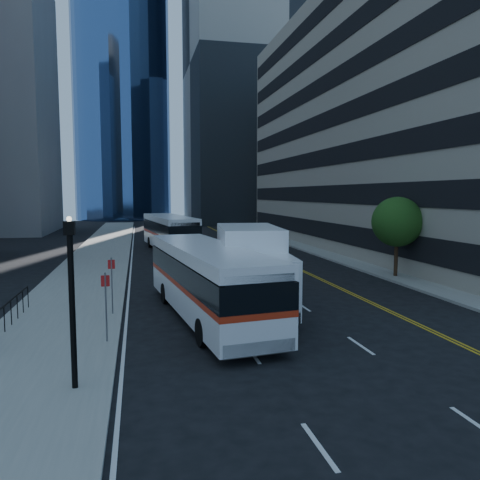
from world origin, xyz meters
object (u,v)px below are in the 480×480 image
(street_tree, at_px, (397,222))
(bus_rear, at_px, (169,232))
(bus_front, at_px, (207,279))
(box_truck, at_px, (252,267))
(lamp_post, at_px, (72,295))

(street_tree, bearing_deg, bus_rear, 126.94)
(bus_front, bearing_deg, bus_rear, 82.60)
(street_tree, bearing_deg, bus_front, -152.05)
(bus_rear, bearing_deg, box_truck, -92.55)
(lamp_post, xyz_separation_m, bus_front, (4.67, 6.93, -0.99))
(bus_front, xyz_separation_m, box_truck, (2.27, 1.01, 0.29))
(box_truck, bearing_deg, bus_rear, 101.42)
(street_tree, xyz_separation_m, lamp_post, (-18.00, -14.00, -0.92))
(lamp_post, bearing_deg, box_truck, 48.85)
(bus_front, height_order, box_truck, box_truck)
(street_tree, xyz_separation_m, bus_rear, (-13.32, 17.71, -1.82))
(street_tree, height_order, box_truck, street_tree)
(lamp_post, height_order, bus_front, lamp_post)
(street_tree, relative_size, box_truck, 0.62)
(bus_rear, height_order, box_truck, box_truck)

